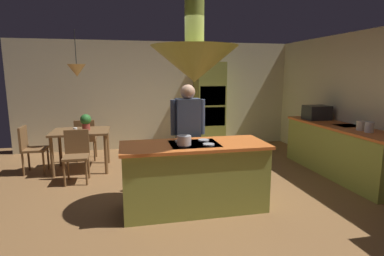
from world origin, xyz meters
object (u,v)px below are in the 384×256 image
Objects in this scene: chair_by_back_wall at (86,137)px; potted_plant_on_table at (86,121)px; microwave_on_counter at (317,113)px; kitchen_island at (194,176)px; canister_flour at (369,127)px; oven_tower at (209,106)px; dining_table at (81,136)px; canister_sugar at (361,126)px; chair_at_corner at (30,146)px; person_at_island at (188,131)px; cup_on_table at (75,130)px; cooking_pot_on_cooktop at (184,140)px; chair_facing_island at (77,152)px.

potted_plant_on_table is at bearing 99.14° from chair_by_back_wall.
microwave_on_counter is (4.54, -1.19, 0.54)m from chair_by_back_wall.
kitchen_island is 2.71m from potted_plant_on_table.
canister_flour is (4.54, -2.56, 0.48)m from chair_by_back_wall.
oven_tower reaches higher than kitchen_island.
canister_flour is (4.54, -1.92, 0.33)m from dining_table.
chair_by_back_wall is at bearing 90.00° from dining_table.
canister_sugar is (2.84, 0.36, 0.52)m from kitchen_island.
microwave_on_counter reaches higher than chair_at_corner.
person_at_island is (1.75, -1.44, 0.29)m from dining_table.
potted_plant_on_table reaches higher than chair_by_back_wall.
oven_tower reaches higher than cup_on_table.
dining_table is (-2.80, -1.14, -0.38)m from oven_tower.
cooking_pot_on_cooktop reaches higher than cup_on_table.
oven_tower is 2.37× the size of chair_by_back_wall.
chair_by_back_wall is at bearing 90.00° from chair_facing_island.
dining_table is at bearing 157.05° from canister_flour.
oven_tower is 3.36m from chair_facing_island.
cooking_pot_on_cooktop is (1.54, -2.86, 0.48)m from chair_by_back_wall.
person_at_island is 3.58× the size of microwave_on_counter.
chair_at_corner is at bearing 166.04° from cup_on_table.
microwave_on_counter is (5.43, -0.55, 0.54)m from chair_at_corner.
chair_at_corner is at bearing 162.22° from canister_sugar.
chair_facing_island is at bearing -125.36° from chair_at_corner.
canister_flour is at bearing 3.58° from kitchen_island.
chair_at_corner is (-0.89, -0.00, -0.15)m from dining_table.
chair_by_back_wall reaches higher than dining_table.
cup_on_table is at bearing -124.47° from potted_plant_on_table.
person_at_island reaches higher than dining_table.
oven_tower is 2.89m from chair_by_back_wall.
chair_at_corner is (-2.64, 1.44, -0.44)m from person_at_island.
canister_flour reaches higher than chair_facing_island.
dining_table is at bearing 90.00° from chair_facing_island.
person_at_island is 2.83m from canister_flour.
person_at_island is 2.75m from chair_by_back_wall.
chair_at_corner is at bearing 144.64° from chair_facing_island.
dining_table is 0.65m from chair_by_back_wall.
oven_tower is at bearing 22.43° from potted_plant_on_table.
chair_at_corner is 5.70× the size of canister_sugar.
cooking_pot_on_cooktop is at bearing 118.27° from chair_by_back_wall.
dining_table is 0.29m from potted_plant_on_table.
microwave_on_counter is at bearing -44.27° from oven_tower.
person_at_island reaches higher than canister_flour.
canister_sugar is 0.33× the size of microwave_on_counter.
chair_by_back_wall is 3.29m from cooking_pot_on_cooktop.
chair_by_back_wall is (0.00, 1.27, 0.00)m from chair_facing_island.
dining_table is 4.87m from canister_sugar.
kitchen_island is at bearing -40.77° from chair_facing_island.
potted_plant_on_table reaches higher than cooking_pot_on_cooktop.
chair_facing_island is 1.10m from chair_at_corner.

